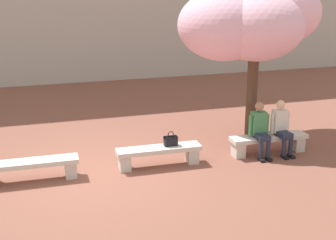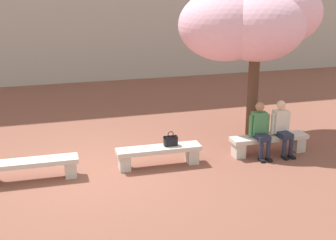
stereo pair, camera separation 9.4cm
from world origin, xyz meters
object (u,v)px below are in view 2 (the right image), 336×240
(person_seated_left, at_px, (260,128))
(cherry_tree_main, at_px, (252,22))
(stone_bench_near_west, at_px, (32,167))
(stone_bench_center, at_px, (159,153))
(stone_bench_near_east, at_px, (269,141))
(handbag, at_px, (171,140))
(person_seated_right, at_px, (282,126))

(person_seated_left, xyz_separation_m, cherry_tree_main, (0.46, 1.65, 2.28))
(stone_bench_near_west, relative_size, cherry_tree_main, 0.47)
(stone_bench_near_west, relative_size, stone_bench_center, 1.00)
(stone_bench_near_east, xyz_separation_m, person_seated_left, (-0.28, -0.05, 0.39))
(handbag, relative_size, cherry_tree_main, 0.08)
(handbag, bearing_deg, cherry_tree_main, 30.88)
(stone_bench_center, height_order, handbag, handbag)
(person_seated_right, xyz_separation_m, handbag, (-2.74, 0.07, -0.12))
(stone_bench_near_west, relative_size, person_seated_left, 1.48)
(stone_bench_center, bearing_deg, stone_bench_near_west, 180.00)
(stone_bench_near_west, xyz_separation_m, person_seated_right, (5.76, -0.05, 0.39))
(person_seated_left, distance_m, handbag, 2.18)
(handbag, bearing_deg, stone_bench_center, -176.17)
(stone_bench_near_east, relative_size, person_seated_left, 1.48)
(stone_bench_near_west, distance_m, stone_bench_center, 2.74)
(stone_bench_center, distance_m, person_seated_left, 2.49)
(stone_bench_near_east, bearing_deg, handbag, 179.56)
(stone_bench_center, relative_size, person_seated_left, 1.48)
(person_seated_left, relative_size, person_seated_right, 1.00)
(person_seated_left, relative_size, handbag, 3.81)
(stone_bench_center, distance_m, person_seated_right, 3.05)
(stone_bench_center, bearing_deg, cherry_tree_main, 28.67)
(stone_bench_near_west, bearing_deg, person_seated_left, -0.59)
(stone_bench_center, height_order, person_seated_left, person_seated_left)
(person_seated_left, relative_size, cherry_tree_main, 0.32)
(cherry_tree_main, bearing_deg, stone_bench_center, -151.33)
(person_seated_left, bearing_deg, stone_bench_center, 178.75)
(stone_bench_center, xyz_separation_m, handbag, (0.28, 0.02, 0.27))
(person_seated_right, relative_size, handbag, 3.81)
(person_seated_right, bearing_deg, person_seated_left, 180.00)
(stone_bench_near_west, bearing_deg, cherry_tree_main, 15.75)
(stone_bench_near_east, bearing_deg, stone_bench_center, 180.00)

